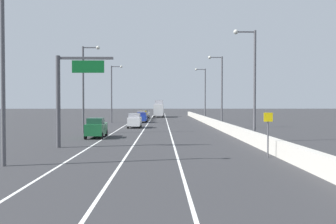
{
  "coord_description": "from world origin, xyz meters",
  "views": [
    {
      "loc": [
        0.43,
        -4.62,
        3.65
      ],
      "look_at": [
        1.44,
        50.44,
        2.25
      ],
      "focal_mm": 38.09,
      "sensor_mm": 36.0,
      "label": 1
    }
  ],
  "objects": [
    {
      "name": "car_yellow_4",
      "position": [
        -3.64,
        75.34,
        0.95
      ],
      "size": [
        1.85,
        4.03,
        1.91
      ],
      "color": "gold",
      "rests_on": "ground_plane"
    },
    {
      "name": "ground_plane",
      "position": [
        0.0,
        64.0,
        0.0
      ],
      "size": [
        320.0,
        320.0,
        0.0
      ],
      "primitive_type": "plane",
      "color": "#2D2D30"
    },
    {
      "name": "lamp_post_right_third",
      "position": [
        8.99,
        47.17,
        6.0
      ],
      "size": [
        2.14,
        0.44,
        10.5
      ],
      "color": "#4C4C51",
      "rests_on": "ground_plane"
    },
    {
      "name": "lamp_post_right_second",
      "position": [
        8.92,
        28.6,
        6.0
      ],
      "size": [
        2.14,
        0.44,
        10.5
      ],
      "color": "#4C4C51",
      "rests_on": "ground_plane"
    },
    {
      "name": "lane_stripe_center",
      "position": [
        -2.0,
        55.0,
        0.0
      ],
      "size": [
        0.16,
        130.0,
        0.0
      ],
      "primitive_type": "cube",
      "color": "silver",
      "rests_on": "ground_plane"
    },
    {
      "name": "lane_stripe_right",
      "position": [
        1.5,
        55.0,
        0.0
      ],
      "size": [
        0.16,
        130.0,
        0.0
      ],
      "primitive_type": "cube",
      "color": "silver",
      "rests_on": "ground_plane"
    },
    {
      "name": "jersey_barrier_right",
      "position": [
        8.48,
        40.0,
        0.55
      ],
      "size": [
        0.6,
        120.0,
        1.1
      ],
      "primitive_type": "cube",
      "color": "#B2ADA3",
      "rests_on": "ground_plane"
    },
    {
      "name": "car_green_2",
      "position": [
        -6.42,
        32.77,
        1.04
      ],
      "size": [
        1.91,
        4.36,
        2.09
      ],
      "color": "#196033",
      "rests_on": "ground_plane"
    },
    {
      "name": "lamp_post_left_far",
      "position": [
        -8.45,
        60.6,
        6.0
      ],
      "size": [
        2.14,
        0.44,
        10.5
      ],
      "color": "#4C4C51",
      "rests_on": "ground_plane"
    },
    {
      "name": "lamp_post_right_fourth",
      "position": [
        8.83,
        65.74,
        6.0
      ],
      "size": [
        2.14,
        0.44,
        10.5
      ],
      "color": "#4C4C51",
      "rests_on": "ground_plane"
    },
    {
      "name": "lamp_post_left_near",
      "position": [
        -8.43,
        16.03,
        6.0
      ],
      "size": [
        2.14,
        0.44,
        10.5
      ],
      "color": "#4C4C51",
      "rests_on": "ground_plane"
    },
    {
      "name": "car_silver_3",
      "position": [
        -3.76,
        68.35,
        1.0
      ],
      "size": [
        1.77,
        4.09,
        2.02
      ],
      "color": "#B7B7BC",
      "rests_on": "ground_plane"
    },
    {
      "name": "car_white_5",
      "position": [
        -3.52,
        47.7,
        1.05
      ],
      "size": [
        1.9,
        4.13,
        2.12
      ],
      "color": "white",
      "rests_on": "ground_plane"
    },
    {
      "name": "car_gray_0",
      "position": [
        -3.55,
        81.14,
        1.01
      ],
      "size": [
        2.03,
        4.59,
        2.03
      ],
      "color": "slate",
      "rests_on": "ground_plane"
    },
    {
      "name": "overhead_sign_gantry",
      "position": [
        -7.26,
        24.55,
        4.73
      ],
      "size": [
        4.68,
        0.36,
        7.5
      ],
      "color": "#47474C",
      "rests_on": "ground_plane"
    },
    {
      "name": "box_truck",
      "position": [
        -0.26,
        87.48,
        2.02
      ],
      "size": [
        2.63,
        7.82,
        4.42
      ],
      "color": "silver",
      "rests_on": "ground_plane"
    },
    {
      "name": "speed_advisory_sign",
      "position": [
        7.58,
        19.06,
        1.76
      ],
      "size": [
        0.6,
        0.11,
        3.0
      ],
      "color": "#4C4C51",
      "rests_on": "ground_plane"
    },
    {
      "name": "lane_stripe_left",
      "position": [
        -5.5,
        55.0,
        0.0
      ],
      "size": [
        0.16,
        130.0,
        0.0
      ],
      "primitive_type": "cube",
      "color": "silver",
      "rests_on": "ground_plane"
    },
    {
      "name": "car_blue_1",
      "position": [
        -3.23,
        62.22,
        0.95
      ],
      "size": [
        1.95,
        4.51,
        1.9
      ],
      "color": "#1E389E",
      "rests_on": "ground_plane"
    },
    {
      "name": "lamp_post_left_mid",
      "position": [
        -8.72,
        38.31,
        6.0
      ],
      "size": [
        2.14,
        0.44,
        10.5
      ],
      "color": "#4C4C51",
      "rests_on": "ground_plane"
    }
  ]
}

